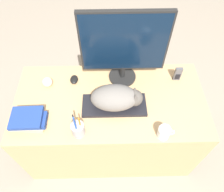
{
  "coord_description": "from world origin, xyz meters",
  "views": [
    {
      "loc": [
        -0.01,
        -0.54,
        1.93
      ],
      "look_at": [
        0.01,
        0.32,
        0.76
      ],
      "focal_mm": 35.0,
      "sensor_mm": 36.0,
      "label": 1
    }
  ],
  "objects_px": {
    "coffee_mug": "(164,133)",
    "book_stack": "(28,120)",
    "computer_mouse": "(74,79)",
    "pen_cup": "(78,129)",
    "cat": "(117,98)",
    "phone": "(178,74)",
    "keyboard": "(114,105)",
    "baseball": "(47,82)",
    "monitor": "(124,45)"
  },
  "relations": [
    {
      "from": "cat",
      "to": "pen_cup",
      "type": "bearing_deg",
      "value": -141.21
    },
    {
      "from": "keyboard",
      "to": "phone",
      "type": "height_order",
      "value": "phone"
    },
    {
      "from": "coffee_mug",
      "to": "monitor",
      "type": "bearing_deg",
      "value": 115.36
    },
    {
      "from": "monitor",
      "to": "phone",
      "type": "relative_size",
      "value": 4.89
    },
    {
      "from": "book_stack",
      "to": "monitor",
      "type": "bearing_deg",
      "value": 31.96
    },
    {
      "from": "baseball",
      "to": "monitor",
      "type": "bearing_deg",
      "value": 6.52
    },
    {
      "from": "book_stack",
      "to": "keyboard",
      "type": "bearing_deg",
      "value": 12.78
    },
    {
      "from": "phone",
      "to": "book_stack",
      "type": "distance_m",
      "value": 1.06
    },
    {
      "from": "monitor",
      "to": "pen_cup",
      "type": "relative_size",
      "value": 2.56
    },
    {
      "from": "monitor",
      "to": "coffee_mug",
      "type": "distance_m",
      "value": 0.59
    },
    {
      "from": "book_stack",
      "to": "phone",
      "type": "bearing_deg",
      "value": 19.29
    },
    {
      "from": "monitor",
      "to": "phone",
      "type": "distance_m",
      "value": 0.47
    },
    {
      "from": "cat",
      "to": "coffee_mug",
      "type": "bearing_deg",
      "value": -38.95
    },
    {
      "from": "coffee_mug",
      "to": "phone",
      "type": "relative_size",
      "value": 0.91
    },
    {
      "from": "keyboard",
      "to": "coffee_mug",
      "type": "bearing_deg",
      "value": -37.19
    },
    {
      "from": "keyboard",
      "to": "book_stack",
      "type": "xyz_separation_m",
      "value": [
        -0.54,
        -0.12,
        0.03
      ]
    },
    {
      "from": "keyboard",
      "to": "book_stack",
      "type": "relative_size",
      "value": 1.91
    },
    {
      "from": "keyboard",
      "to": "pen_cup",
      "type": "height_order",
      "value": "pen_cup"
    },
    {
      "from": "phone",
      "to": "keyboard",
      "type": "bearing_deg",
      "value": -153.73
    },
    {
      "from": "baseball",
      "to": "coffee_mug",
      "type": "bearing_deg",
      "value": -28.65
    },
    {
      "from": "computer_mouse",
      "to": "keyboard",
      "type": "bearing_deg",
      "value": -38.81
    },
    {
      "from": "coffee_mug",
      "to": "baseball",
      "type": "relative_size",
      "value": 1.47
    },
    {
      "from": "monitor",
      "to": "coffee_mug",
      "type": "xyz_separation_m",
      "value": [
        0.23,
        -0.48,
        -0.27
      ]
    },
    {
      "from": "computer_mouse",
      "to": "monitor",
      "type": "bearing_deg",
      "value": 4.14
    },
    {
      "from": "keyboard",
      "to": "monitor",
      "type": "distance_m",
      "value": 0.4
    },
    {
      "from": "coffee_mug",
      "to": "keyboard",
      "type": "bearing_deg",
      "value": 142.81
    },
    {
      "from": "keyboard",
      "to": "computer_mouse",
      "type": "relative_size",
      "value": 5.14
    },
    {
      "from": "phone",
      "to": "pen_cup",
      "type": "bearing_deg",
      "value": -148.37
    },
    {
      "from": "cat",
      "to": "pen_cup",
      "type": "xyz_separation_m",
      "value": [
        -0.24,
        -0.2,
        -0.05
      ]
    },
    {
      "from": "monitor",
      "to": "book_stack",
      "type": "bearing_deg",
      "value": -148.04
    },
    {
      "from": "cat",
      "to": "book_stack",
      "type": "height_order",
      "value": "cat"
    },
    {
      "from": "keyboard",
      "to": "computer_mouse",
      "type": "distance_m",
      "value": 0.37
    },
    {
      "from": "monitor",
      "to": "phone",
      "type": "xyz_separation_m",
      "value": [
        0.4,
        -0.03,
        -0.25
      ]
    },
    {
      "from": "computer_mouse",
      "to": "coffee_mug",
      "type": "xyz_separation_m",
      "value": [
        0.58,
        -0.46,
        0.03
      ]
    },
    {
      "from": "pen_cup",
      "to": "book_stack",
      "type": "bearing_deg",
      "value": 167.07
    },
    {
      "from": "computer_mouse",
      "to": "pen_cup",
      "type": "distance_m",
      "value": 0.43
    },
    {
      "from": "monitor",
      "to": "book_stack",
      "type": "relative_size",
      "value": 2.52
    },
    {
      "from": "cat",
      "to": "baseball",
      "type": "relative_size",
      "value": 4.74
    },
    {
      "from": "cat",
      "to": "coffee_mug",
      "type": "height_order",
      "value": "cat"
    },
    {
      "from": "monitor",
      "to": "coffee_mug",
      "type": "bearing_deg",
      "value": -64.64
    },
    {
      "from": "keyboard",
      "to": "coffee_mug",
      "type": "distance_m",
      "value": 0.37
    },
    {
      "from": "computer_mouse",
      "to": "phone",
      "type": "height_order",
      "value": "phone"
    },
    {
      "from": "coffee_mug",
      "to": "baseball",
      "type": "xyz_separation_m",
      "value": [
        -0.77,
        0.42,
        -0.01
      ]
    },
    {
      "from": "computer_mouse",
      "to": "pen_cup",
      "type": "relative_size",
      "value": 0.38
    },
    {
      "from": "book_stack",
      "to": "pen_cup",
      "type": "bearing_deg",
      "value": -12.93
    },
    {
      "from": "computer_mouse",
      "to": "baseball",
      "type": "relative_size",
      "value": 1.17
    },
    {
      "from": "pen_cup",
      "to": "phone",
      "type": "relative_size",
      "value": 1.91
    },
    {
      "from": "coffee_mug",
      "to": "book_stack",
      "type": "xyz_separation_m",
      "value": [
        -0.84,
        0.1,
        0.0
      ]
    },
    {
      "from": "computer_mouse",
      "to": "book_stack",
      "type": "bearing_deg",
      "value": -125.62
    },
    {
      "from": "cat",
      "to": "phone",
      "type": "xyz_separation_m",
      "value": [
        0.45,
        0.23,
        -0.04
      ]
    }
  ]
}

